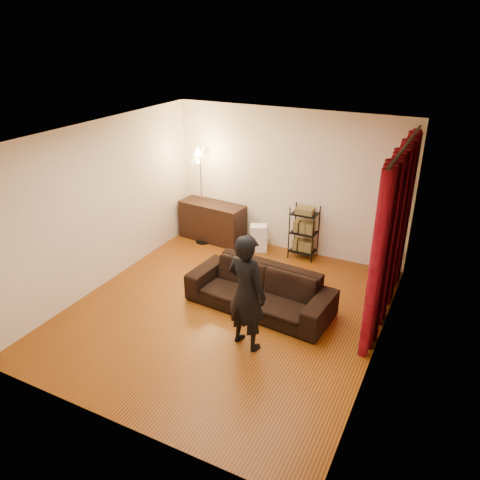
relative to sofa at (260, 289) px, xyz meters
The scene contains 14 objects.
floor 0.62m from the sofa, 143.61° to the right, with size 5.00×5.00×0.00m, color brown.
ceiling 2.43m from the sofa, 143.61° to the right, with size 5.00×5.00×0.00m, color white.
wall_back 2.45m from the sofa, 101.08° to the left, with size 5.00×5.00×0.00m, color #EFE1CA.
wall_front 3.03m from the sofa, 98.64° to the right, with size 5.00×5.00×0.00m, color #EFE1CA.
wall_left 2.88m from the sofa, behind, with size 5.00×5.00×0.00m, color #EFE1CA.
wall_right 2.11m from the sofa, ahead, with size 5.00×5.00×0.00m, color #EFE1CA.
curtain_rod 2.95m from the sofa, 25.18° to the left, with size 0.04×0.04×2.65m, color black.
curtain 2.11m from the sofa, 25.44° to the left, with size 0.22×2.65×2.55m, color maroon, non-canonical shape.
sofa is the anchor object (origin of this frame).
person 1.06m from the sofa, 76.74° to the right, with size 0.60×0.40×1.65m, color black.
media_cabinet 2.70m from the sofa, 134.96° to the left, with size 1.34×0.50×0.78m, color black.
storage_boxes 2.04m from the sofa, 114.94° to the left, with size 0.32×0.26×0.53m, color white, non-canonical shape.
wire_shelf 1.97m from the sofa, 89.80° to the left, with size 0.46×0.32×1.02m, color black, non-canonical shape.
floor_lamp 2.72m from the sofa, 139.95° to the left, with size 0.35×0.35×1.94m, color silver, non-canonical shape.
Camera 1 is at (2.91, -5.33, 4.01)m, focal length 35.00 mm.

